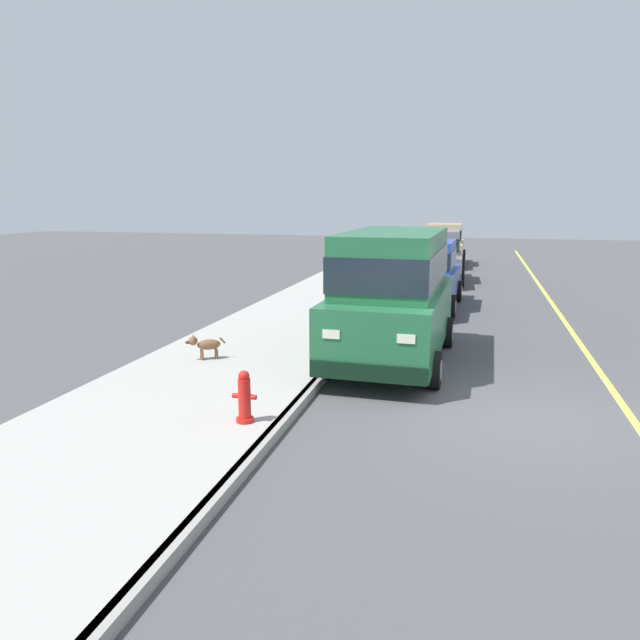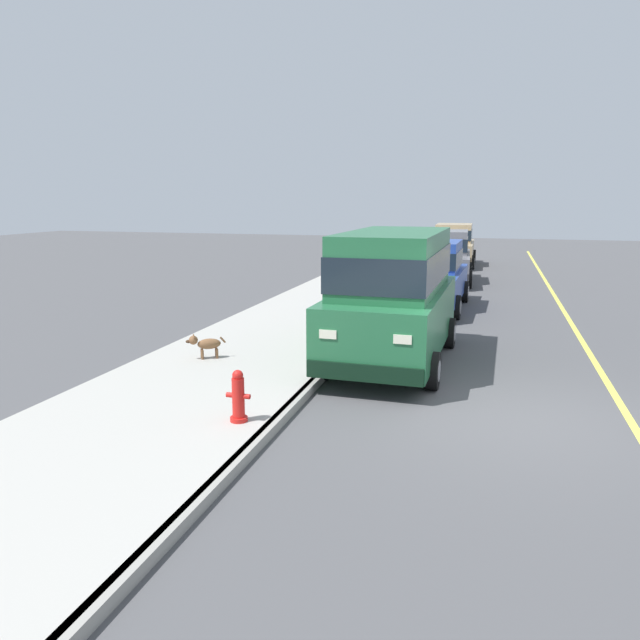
# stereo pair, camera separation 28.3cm
# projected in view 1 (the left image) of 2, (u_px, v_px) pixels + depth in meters

# --- Properties ---
(ground_plane) EXTENTS (80.00, 80.00, 0.00)m
(ground_plane) POSITION_uv_depth(u_px,v_px,m) (517.00, 414.00, 8.88)
(ground_plane) COLOR #4C4C4F
(curb) EXTENTS (0.16, 64.00, 0.14)m
(curb) POSITION_uv_depth(u_px,v_px,m) (308.00, 393.00, 9.65)
(curb) COLOR gray
(curb) RESTS_ON ground
(sidewalk) EXTENTS (3.60, 64.00, 0.14)m
(sidewalk) POSITION_uv_depth(u_px,v_px,m) (205.00, 384.00, 10.09)
(sidewalk) COLOR #A8A59E
(sidewalk) RESTS_ON ground
(lane_centre_line) EXTENTS (0.12, 57.60, 0.01)m
(lane_centre_line) POSITION_uv_depth(u_px,v_px,m) (636.00, 424.00, 8.49)
(lane_centre_line) COLOR #E0D64C
(lane_centre_line) RESTS_ON ground
(car_green_van) EXTENTS (2.22, 4.94, 2.52)m
(car_green_van) POSITION_uv_depth(u_px,v_px,m) (393.00, 291.00, 11.48)
(car_green_van) COLOR #23663D
(car_green_van) RESTS_ON ground
(car_blue_sedan) EXTENTS (2.14, 4.65, 1.92)m
(car_blue_sedan) POSITION_uv_depth(u_px,v_px,m) (424.00, 274.00, 17.28)
(car_blue_sedan) COLOR #28479E
(car_blue_sedan) RESTS_ON ground
(car_grey_sedan) EXTENTS (2.16, 4.67, 1.92)m
(car_grey_sedan) POSITION_uv_depth(u_px,v_px,m) (437.00, 256.00, 22.64)
(car_grey_sedan) COLOR slate
(car_grey_sedan) RESTS_ON ground
(car_tan_sedan) EXTENTS (2.08, 4.62, 1.92)m
(car_tan_sedan) POSITION_uv_depth(u_px,v_px,m) (444.00, 244.00, 28.21)
(car_tan_sedan) COLOR tan
(car_tan_sedan) RESTS_ON ground
(dog_brown) EXTENTS (0.67, 0.46, 0.49)m
(dog_brown) POSITION_uv_depth(u_px,v_px,m) (205.00, 344.00, 11.32)
(dog_brown) COLOR brown
(dog_brown) RESTS_ON sidewalk
(fire_hydrant) EXTENTS (0.34, 0.24, 0.72)m
(fire_hydrant) POSITION_uv_depth(u_px,v_px,m) (244.00, 398.00, 8.14)
(fire_hydrant) COLOR red
(fire_hydrant) RESTS_ON sidewalk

